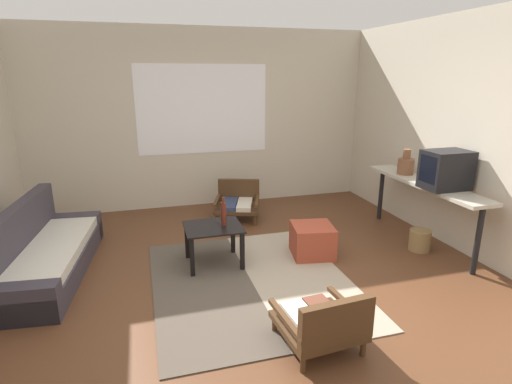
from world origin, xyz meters
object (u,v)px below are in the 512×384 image
object	(u,v)px
armchair_by_window	(238,201)
wicker_basket	(420,240)
console_shelf	(424,188)
crt_television	(446,170)
clay_vase	(406,165)
glass_bottle	(224,213)
couch	(43,254)
armchair_striped_foreground	(323,322)
ottoman_orange	(312,241)
coffee_table	(213,234)

from	to	relation	value
armchair_by_window	wicker_basket	size ratio (longest dim) A/B	3.08
armchair_by_window	console_shelf	world-z (taller)	console_shelf
crt_television	clay_vase	xyz separation A→B (m)	(0.00, 0.71, -0.10)
armchair_by_window	clay_vase	world-z (taller)	clay_vase
armchair_by_window	glass_bottle	distance (m)	1.53
couch	armchair_by_window	world-z (taller)	couch
armchair_striped_foreground	crt_television	world-z (taller)	crt_television
armchair_striped_foreground	glass_bottle	xyz separation A→B (m)	(-0.41, 1.64, 0.36)
couch	console_shelf	world-z (taller)	console_shelf
armchair_by_window	console_shelf	xyz separation A→B (m)	(1.97, -1.50, 0.45)
glass_bottle	ottoman_orange	bearing A→B (deg)	-5.38
ottoman_orange	console_shelf	xyz separation A→B (m)	(1.45, -0.00, 0.51)
clay_vase	wicker_basket	world-z (taller)	clay_vase
coffee_table	clay_vase	world-z (taller)	clay_vase
console_shelf	ottoman_orange	bearing A→B (deg)	179.99
couch	armchair_by_window	size ratio (longest dim) A/B	2.63
armchair_striped_foreground	glass_bottle	bearing A→B (deg)	104.13
glass_bottle	wicker_basket	distance (m)	2.37
couch	coffee_table	xyz separation A→B (m)	(1.75, -0.26, 0.13)
glass_bottle	wicker_basket	bearing A→B (deg)	-7.61
armchair_by_window	clay_vase	xyz separation A→B (m)	(1.97, -1.10, 0.65)
ottoman_orange	crt_television	distance (m)	1.69
clay_vase	coffee_table	bearing A→B (deg)	-173.27
armchair_striped_foreground	ottoman_orange	world-z (taller)	armchair_striped_foreground
ottoman_orange	clay_vase	bearing A→B (deg)	15.43
coffee_table	armchair_by_window	world-z (taller)	armchair_by_window
ottoman_orange	crt_television	xyz separation A→B (m)	(1.44, -0.31, 0.81)
crt_television	glass_bottle	distance (m)	2.52
armchair_by_window	crt_television	distance (m)	2.78
clay_vase	glass_bottle	world-z (taller)	clay_vase
armchair_by_window	armchair_striped_foreground	world-z (taller)	armchair_by_window
coffee_table	wicker_basket	distance (m)	2.45
coffee_table	clay_vase	size ratio (longest dim) A/B	1.89
armchair_striped_foreground	wicker_basket	xyz separation A→B (m)	(1.89, 1.34, -0.10)
couch	wicker_basket	bearing A→B (deg)	-7.74
coffee_table	wicker_basket	bearing A→B (deg)	-7.25
armchair_by_window	coffee_table	bearing A→B (deg)	-113.33
armchair_by_window	wicker_basket	xyz separation A→B (m)	(1.81, -1.71, -0.12)
crt_television	ottoman_orange	bearing A→B (deg)	167.74
armchair_striped_foreground	armchair_by_window	bearing A→B (deg)	88.58
coffee_table	glass_bottle	bearing A→B (deg)	-0.00
armchair_striped_foreground	clay_vase	bearing A→B (deg)	43.66
ottoman_orange	wicker_basket	world-z (taller)	ottoman_orange
glass_bottle	coffee_table	bearing A→B (deg)	180.00
couch	coffee_table	bearing A→B (deg)	-8.42
coffee_table	clay_vase	bearing A→B (deg)	6.73
wicker_basket	coffee_table	bearing A→B (deg)	172.75
armchair_by_window	crt_television	size ratio (longest dim) A/B	1.57
armchair_by_window	console_shelf	bearing A→B (deg)	-37.39
armchair_striped_foreground	ottoman_orange	bearing A→B (deg)	68.95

